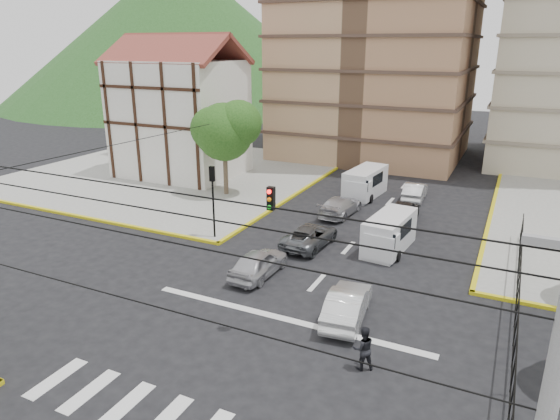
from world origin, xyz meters
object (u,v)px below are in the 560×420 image
Objects in this scene: van_left_lane at (364,184)px; car_silver_front_left at (259,263)px; pedestrian_crosswalk at (363,348)px; van_right_lane at (388,235)px; car_white_front_right at (347,304)px; traffic_light_nw at (213,190)px.

car_silver_front_left is (-0.85, -15.78, -0.37)m from van_left_lane.
pedestrian_crosswalk is (7.06, -5.19, 0.15)m from car_silver_front_left.
van_right_lane is 2.80× the size of pedestrian_crosswalk.
van_right_lane is 1.16× the size of car_silver_front_left.
pedestrian_crosswalk is at bearing 111.02° from car_white_front_right.
traffic_light_nw reaches higher than van_left_lane.
van_left_lane is at bearing -105.91° from pedestrian_crosswalk.
van_left_lane is 21.87m from pedestrian_crosswalk.
car_white_front_right is 3.48m from pedestrian_crosswalk.
van_left_lane is 2.97× the size of pedestrian_crosswalk.
car_silver_front_left is at bearing -68.74° from pedestrian_crosswalk.
traffic_light_nw reaches higher than pedestrian_crosswalk.
van_right_lane is at bearing -112.83° from pedestrian_crosswalk.
car_silver_front_left is 2.41× the size of pedestrian_crosswalk.
car_white_front_right is (10.24, -5.42, -2.40)m from traffic_light_nw.
pedestrian_crosswalk is (6.21, -20.97, -0.22)m from van_left_lane.
van_left_lane is 1.17× the size of car_white_front_right.
pedestrian_crosswalk reaches higher than car_silver_front_left.
car_white_front_right is (0.28, -8.16, -0.30)m from van_right_lane.
traffic_light_nw is at bearing -34.59° from car_white_front_right.
van_right_lane is 1.11× the size of car_white_front_right.
van_right_lane is at bearing 15.37° from traffic_light_nw.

